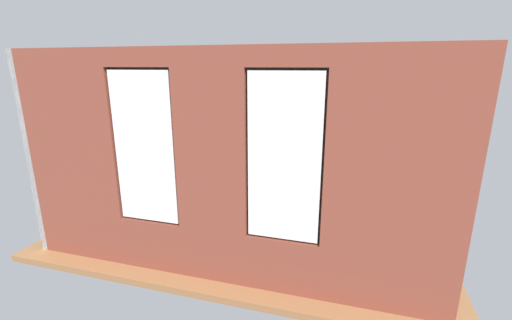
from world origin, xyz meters
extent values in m
cube|color=#99663D|center=(0.00, 0.00, -0.05)|extent=(6.58, 5.48, 0.10)
cube|color=brown|center=(-2.20, 2.36, 1.55)|extent=(1.57, 0.16, 3.09)
cube|color=brown|center=(0.00, 2.36, 1.55)|extent=(0.95, 0.16, 3.09)
cube|color=brown|center=(2.20, 2.36, 1.55)|extent=(1.57, 0.16, 3.09)
cube|color=brown|center=(-0.95, 2.36, 0.37)|extent=(0.94, 0.16, 0.75)
cube|color=brown|center=(-0.95, 2.36, 2.97)|extent=(0.94, 0.16, 0.25)
cube|color=white|center=(-0.95, 2.40, 1.80)|extent=(0.88, 0.03, 2.04)
cube|color=#38281E|center=(-0.95, 2.34, 1.80)|extent=(0.94, 0.04, 2.10)
cube|color=brown|center=(0.95, 2.36, 0.37)|extent=(0.94, 0.16, 0.75)
cube|color=brown|center=(0.95, 2.36, 2.97)|extent=(0.94, 0.16, 0.25)
cube|color=white|center=(0.95, 2.40, 1.80)|extent=(0.88, 0.03, 2.04)
cube|color=#38281E|center=(0.95, 2.34, 1.80)|extent=(0.94, 0.04, 2.10)
cube|color=tan|center=(0.00, 2.26, 0.72)|extent=(3.03, 0.24, 0.06)
cube|color=black|center=(0.00, 2.27, 2.09)|extent=(0.41, 0.03, 0.54)
cube|color=#389360|center=(0.00, 2.25, 2.09)|extent=(0.35, 0.01, 0.48)
cube|color=white|center=(2.94, 0.20, 1.55)|extent=(0.10, 4.48, 3.09)
cube|color=black|center=(0.72, 1.66, 0.21)|extent=(2.08, 0.85, 0.42)
cube|color=black|center=(0.72, 1.98, 0.61)|extent=(2.08, 0.24, 0.38)
cube|color=black|center=(-0.21, 1.66, 0.52)|extent=(0.22, 0.85, 0.24)
cube|color=black|center=(1.65, 1.66, 0.52)|extent=(0.22, 0.85, 0.24)
cube|color=black|center=(0.18, 1.62, 0.48)|extent=(0.50, 0.65, 0.12)
cube|color=black|center=(0.72, 1.62, 0.48)|extent=(0.50, 0.65, 0.12)
cube|color=black|center=(1.27, 1.62, 0.48)|extent=(0.50, 0.65, 0.12)
cube|color=black|center=(-2.24, 0.28, 0.21)|extent=(0.90, 1.80, 0.42)
cube|color=black|center=(-2.56, 0.27, 0.61)|extent=(0.29, 1.78, 0.38)
cube|color=black|center=(-2.22, -0.49, 0.52)|extent=(0.86, 0.24, 0.24)
cube|color=black|center=(-2.26, 1.06, 0.52)|extent=(0.86, 0.24, 0.24)
cube|color=black|center=(-2.19, -0.05, 0.48)|extent=(0.66, 0.63, 0.12)
cube|color=black|center=(-2.21, 0.62, 0.48)|extent=(0.66, 0.63, 0.12)
cube|color=tan|center=(-0.05, -0.20, 0.42)|extent=(1.59, 0.73, 0.04)
cube|color=tan|center=(-0.78, -0.51, 0.20)|extent=(0.07, 0.07, 0.40)
cube|color=tan|center=(0.69, -0.51, 0.20)|extent=(0.07, 0.07, 0.40)
cube|color=tan|center=(-0.78, 0.10, 0.20)|extent=(0.07, 0.07, 0.40)
cube|color=tan|center=(0.69, 0.10, 0.20)|extent=(0.07, 0.07, 0.40)
cylinder|color=#4C4C51|center=(0.15, -0.29, 0.49)|extent=(0.09, 0.09, 0.10)
cylinder|color=#B7333D|center=(-0.05, -0.20, 0.50)|extent=(0.08, 0.08, 0.11)
cylinder|color=gray|center=(-0.17, -0.09, 0.49)|extent=(0.12, 0.12, 0.09)
sphere|color=#337F38|center=(-0.17, -0.09, 0.60)|extent=(0.14, 0.14, 0.14)
cube|color=#B2B2B7|center=(0.43, -0.09, 0.45)|extent=(0.18, 0.10, 0.02)
cube|color=black|center=(2.64, 0.41, 0.29)|extent=(0.98, 0.42, 0.57)
cube|color=black|center=(2.64, 0.41, 0.60)|extent=(0.46, 0.20, 0.05)
cube|color=black|center=(2.64, 0.41, 0.65)|extent=(0.06, 0.04, 0.06)
cube|color=black|center=(2.64, 0.41, 0.97)|extent=(1.04, 0.04, 0.57)
cube|color=black|center=(2.64, 0.39, 0.97)|extent=(0.99, 0.01, 0.52)
cylinder|color=olive|center=(0.42, -1.25, 0.14)|extent=(0.45, 0.45, 0.28)
ellipsoid|color=silver|center=(0.42, -1.25, 0.46)|extent=(1.01, 1.01, 0.40)
ellipsoid|color=navy|center=(0.50, -1.25, 0.56)|extent=(0.44, 0.44, 0.18)
cylinder|color=gray|center=(-2.44, 1.81, 0.14)|extent=(0.25, 0.25, 0.28)
cylinder|color=brown|center=(-2.44, 1.81, 0.36)|extent=(0.04, 0.04, 0.15)
ellipsoid|color=#286B2D|center=(-2.44, 1.81, 0.64)|extent=(0.56, 0.56, 0.41)
cylinder|color=brown|center=(-1.89, -1.05, 0.08)|extent=(0.18, 0.18, 0.17)
cylinder|color=brown|center=(-1.89, -1.05, 0.20)|extent=(0.03, 0.03, 0.08)
ellipsoid|color=#3D8E42|center=(-1.89, -1.05, 0.37)|extent=(0.30, 0.30, 0.25)
cylinder|color=beige|center=(-2.44, -1.74, 0.19)|extent=(0.40, 0.40, 0.39)
cylinder|color=brown|center=(-2.44, -1.74, 0.69)|extent=(0.07, 0.07, 0.59)
cone|color=#337F38|center=(-2.26, -1.71, 1.17)|extent=(0.50, 0.22, 0.48)
cone|color=#337F38|center=(-2.34, -1.59, 1.17)|extent=(0.40, 0.48, 0.48)
cone|color=#337F38|center=(-2.56, -1.59, 1.16)|extent=(0.42, 0.48, 0.47)
cone|color=#337F38|center=(-2.60, -1.73, 1.18)|extent=(0.46, 0.18, 0.50)
cone|color=#337F38|center=(-2.54, -1.86, 1.20)|extent=(0.39, 0.43, 0.51)
cone|color=#337F38|center=(-2.37, -1.90, 1.17)|extent=(0.33, 0.49, 0.49)
cylinder|color=beige|center=(2.09, 1.35, 0.18)|extent=(0.33, 0.33, 0.36)
cylinder|color=brown|center=(2.09, 1.35, 0.58)|extent=(0.06, 0.06, 0.44)
cone|color=#286B2D|center=(2.27, 1.36, 1.00)|extent=(0.47, 0.16, 0.50)
cone|color=#286B2D|center=(2.22, 1.51, 0.97)|extent=(0.44, 0.48, 0.46)
cone|color=#286B2D|center=(2.08, 1.54, 0.99)|extent=(0.18, 0.49, 0.48)
cone|color=#286B2D|center=(1.91, 1.47, 0.96)|extent=(0.52, 0.42, 0.43)
cone|color=#286B2D|center=(1.95, 1.31, 1.02)|extent=(0.45, 0.27, 0.53)
cone|color=#286B2D|center=(2.01, 1.17, 0.98)|extent=(0.33, 0.51, 0.47)
cone|color=#286B2D|center=(2.24, 1.22, 0.98)|extent=(0.47, 0.44, 0.48)
camera|label=1|loc=(-1.73, 6.21, 2.87)|focal=24.00mm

